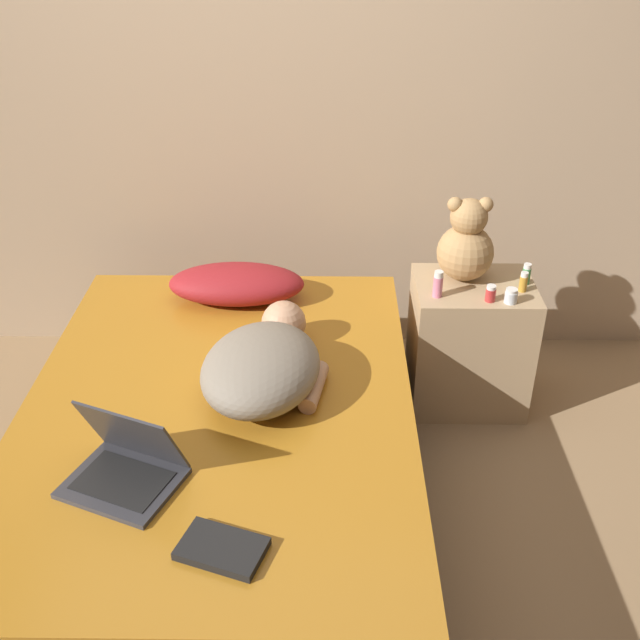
{
  "coord_description": "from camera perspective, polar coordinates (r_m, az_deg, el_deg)",
  "views": [
    {
      "loc": [
        0.36,
        -1.98,
        2.0
      ],
      "look_at": [
        0.34,
        0.23,
        0.67
      ],
      "focal_mm": 42.0,
      "sensor_mm": 36.0,
      "label": 1
    }
  ],
  "objects": [
    {
      "name": "bottle_green",
      "position": [
        3.12,
        15.45,
        3.4
      ],
      "size": [
        0.03,
        0.03,
        0.09
      ],
      "color": "#3D8E4C",
      "rests_on": "nightstand"
    },
    {
      "name": "laptop",
      "position": [
        2.24,
        -14.54,
        -10.62
      ],
      "size": [
        0.38,
        0.35,
        0.24
      ],
      "rotation": [
        0.0,
        0.0,
        -0.39
      ],
      "color": "#333338",
      "rests_on": "bed"
    },
    {
      "name": "nightstand",
      "position": [
        3.23,
        11.26,
        -1.75
      ],
      "size": [
        0.48,
        0.39,
        0.56
      ],
      "color": "tan",
      "rests_on": "ground_plane"
    },
    {
      "name": "bottle_pink",
      "position": [
        2.95,
        8.98,
        2.7
      ],
      "size": [
        0.04,
        0.04,
        0.11
      ],
      "color": "pink",
      "rests_on": "nightstand"
    },
    {
      "name": "bottle_amber",
      "position": [
        3.06,
        15.24,
        2.81
      ],
      "size": [
        0.03,
        0.03,
        0.08
      ],
      "color": "gold",
      "rests_on": "nightstand"
    },
    {
      "name": "bottle_red",
      "position": [
        2.96,
        12.88,
        1.99
      ],
      "size": [
        0.04,
        0.04,
        0.07
      ],
      "color": "#B72D2D",
      "rests_on": "nightstand"
    },
    {
      "name": "book",
      "position": [
        2.03,
        -7.48,
        -16.89
      ],
      "size": [
        0.25,
        0.2,
        0.02
      ],
      "rotation": [
        0.0,
        0.0,
        -0.33
      ],
      "color": "black",
      "rests_on": "bed"
    },
    {
      "name": "person_lying",
      "position": [
        2.51,
        -4.26,
        -3.32
      ],
      "size": [
        0.47,
        0.68,
        0.2
      ],
      "rotation": [
        0.0,
        0.0,
        -0.18
      ],
      "color": "gray",
      "rests_on": "bed"
    },
    {
      "name": "bottle_clear",
      "position": [
        2.97,
        14.35,
        1.79
      ],
      "size": [
        0.05,
        0.05,
        0.06
      ],
      "color": "silver",
      "rests_on": "nightstand"
    },
    {
      "name": "wall_back",
      "position": [
        3.27,
        -6.01,
        18.58
      ],
      "size": [
        8.0,
        0.06,
        2.6
      ],
      "color": "tan",
      "rests_on": "ground_plane"
    },
    {
      "name": "bed",
      "position": [
        2.67,
        -7.41,
        -10.39
      ],
      "size": [
        1.32,
        1.82,
        0.49
      ],
      "color": "#2D2319",
      "rests_on": "ground_plane"
    },
    {
      "name": "ground_plane",
      "position": [
        2.83,
        -7.07,
        -14.06
      ],
      "size": [
        12.0,
        12.0,
        0.0
      ],
      "primitive_type": "plane",
      "color": "#937551"
    },
    {
      "name": "teddy_bear",
      "position": [
        3.06,
        11.07,
        5.7
      ],
      "size": [
        0.23,
        0.23,
        0.35
      ],
      "color": "tan",
      "rests_on": "nightstand"
    },
    {
      "name": "pillow",
      "position": [
        3.05,
        -6.38,
        2.75
      ],
      "size": [
        0.55,
        0.27,
        0.15
      ],
      "color": "maroon",
      "rests_on": "bed"
    }
  ]
}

